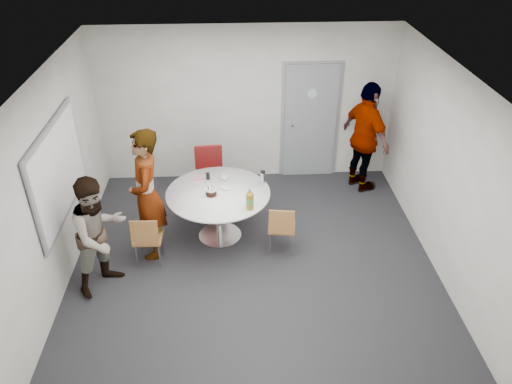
{
  "coord_description": "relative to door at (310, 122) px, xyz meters",
  "views": [
    {
      "loc": [
        -0.26,
        -5.41,
        4.56
      ],
      "look_at": [
        0.04,
        0.25,
        1.02
      ],
      "focal_mm": 35.0,
      "sensor_mm": 36.0,
      "label": 1
    }
  ],
  "objects": [
    {
      "name": "person_left",
      "position": [
        -3.05,
        -2.79,
        -0.22
      ],
      "size": [
        0.98,
        1.0,
        1.62
      ],
      "primitive_type": "imported",
      "rotation": [
        0.0,
        0.0,
        0.86
      ],
      "color": "white",
      "rests_on": "floor"
    },
    {
      "name": "person_main",
      "position": [
        -2.53,
        -2.13,
        -0.07
      ],
      "size": [
        0.54,
        0.75,
        1.91
      ],
      "primitive_type": "imported",
      "rotation": [
        0.0,
        0.0,
        -1.44
      ],
      "color": "#A5C6EA",
      "rests_on": "floor"
    },
    {
      "name": "chair_far",
      "position": [
        -1.74,
        -0.83,
        -0.42
      ],
      "size": [
        0.5,
        0.54,
        0.98
      ],
      "rotation": [
        0.0,
        0.0,
        3.22
      ],
      "color": "maroon",
      "rests_on": "floor"
    },
    {
      "name": "door",
      "position": [
        0.0,
        0.0,
        0.0
      ],
      "size": [
        1.02,
        0.17,
        2.12
      ],
      "color": "slate",
      "rests_on": "wall_back"
    },
    {
      "name": "person_right",
      "position": [
        0.85,
        -0.53,
        -0.07
      ],
      "size": [
        0.88,
        1.21,
        1.9
      ],
      "primitive_type": "imported",
      "rotation": [
        0.0,
        0.0,
        1.99
      ],
      "color": "black",
      "rests_on": "floor"
    },
    {
      "name": "wall_right",
      "position": [
        1.4,
        -2.48,
        0.32
      ],
      "size": [
        0.0,
        5.0,
        5.0
      ],
      "primitive_type": "plane",
      "rotation": [
        1.57,
        0.0,
        -1.57
      ],
      "color": "#B0AEA7",
      "rests_on": "floor"
    },
    {
      "name": "table",
      "position": [
        -1.56,
        -1.83,
        -0.35
      ],
      "size": [
        1.5,
        1.5,
        1.09
      ],
      "color": "white",
      "rests_on": "floor"
    },
    {
      "name": "wall_left",
      "position": [
        -3.6,
        -2.48,
        0.32
      ],
      "size": [
        0.0,
        5.0,
        5.0
      ],
      "primitive_type": "plane",
      "rotation": [
        1.57,
        0.0,
        1.57
      ],
      "color": "#B0AEA7",
      "rests_on": "floor"
    },
    {
      "name": "whiteboard",
      "position": [
        -3.56,
        -2.28,
        0.42
      ],
      "size": [
        0.04,
        1.9,
        1.25
      ],
      "color": "gray",
      "rests_on": "wall_left"
    },
    {
      "name": "wall_back",
      "position": [
        -1.1,
        0.02,
        0.32
      ],
      "size": [
        5.0,
        0.0,
        5.0
      ],
      "primitive_type": "plane",
      "rotation": [
        1.57,
        0.0,
        0.0
      ],
      "color": "#B0AEA7",
      "rests_on": "floor"
    },
    {
      "name": "ceiling",
      "position": [
        -1.1,
        -2.48,
        1.67
      ],
      "size": [
        5.0,
        5.0,
        0.0
      ],
      "primitive_type": "plane",
      "rotation": [
        3.14,
        0.0,
        0.0
      ],
      "color": "silver",
      "rests_on": "wall_back"
    },
    {
      "name": "chair_near_right",
      "position": [
        -0.7,
        -2.26,
        -0.56
      ],
      "size": [
        0.42,
        0.45,
        0.78
      ],
      "rotation": [
        0.0,
        0.0,
        -0.15
      ],
      "color": "brown",
      "rests_on": "floor"
    },
    {
      "name": "chair_near_left",
      "position": [
        -2.55,
        -2.43,
        -0.54
      ],
      "size": [
        0.39,
        0.43,
        0.8
      ],
      "rotation": [
        0.0,
        0.0,
        -0.03
      ],
      "color": "brown",
      "rests_on": "floor"
    },
    {
      "name": "wall_front",
      "position": [
        -1.1,
        -4.98,
        0.32
      ],
      "size": [
        5.0,
        0.0,
        5.0
      ],
      "primitive_type": "plane",
      "rotation": [
        -1.57,
        0.0,
        0.0
      ],
      "color": "#B0AEA7",
      "rests_on": "floor"
    },
    {
      "name": "floor",
      "position": [
        -1.1,
        -2.48,
        -1.03
      ],
      "size": [
        5.0,
        5.0,
        0.0
      ],
      "primitive_type": "plane",
      "color": "black",
      "rests_on": "ground"
    }
  ]
}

